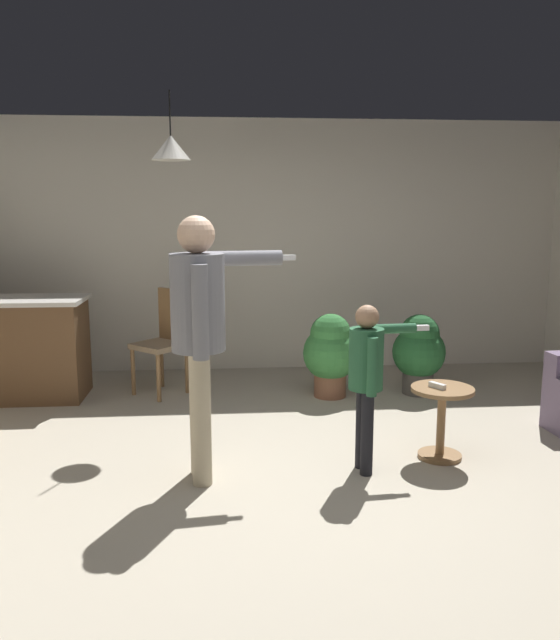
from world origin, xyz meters
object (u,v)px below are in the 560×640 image
spare_remote_on_table (437,386)px  kitchen_counter (18,348)px  person_child (367,369)px  potted_plant_corner (330,351)px  side_table_by_couch (441,414)px  dining_chair_by_counter (165,337)px  potted_plant_by_wall (419,350)px  person_adult (200,320)px

spare_remote_on_table → kitchen_counter: bearing=152.9°
person_child → potted_plant_corner: 1.76m
kitchen_counter → potted_plant_corner: 2.92m
spare_remote_on_table → side_table_by_couch: bearing=18.5°
side_table_by_couch → dining_chair_by_counter: bearing=139.2°
dining_chair_by_counter → potted_plant_by_wall: size_ratio=1.29×
kitchen_counter → potted_plant_corner: (2.91, -0.18, -0.04)m
potted_plant_corner → spare_remote_on_table: 1.65m
spare_remote_on_table → person_adult: bearing=-173.1°
person_child → potted_plant_by_wall: person_child is taller
person_child → dining_chair_by_counter: size_ratio=1.14×
dining_chair_by_counter → potted_plant_by_wall: (2.42, -0.24, -0.12)m
potted_plant_corner → kitchen_counter: bearing=176.5°
person_adult → spare_remote_on_table: person_adult is taller
dining_chair_by_counter → side_table_by_couch: bearing=-178.5°
kitchen_counter → potted_plant_by_wall: kitchen_counter is taller
person_adult → potted_plant_corner: size_ratio=2.16×
kitchen_counter → spare_remote_on_table: size_ratio=9.69×
kitchen_counter → person_child: person_child is taller
potted_plant_corner → spare_remote_on_table: bearing=-72.3°
side_table_by_couch → person_adult: (-1.67, -0.21, 0.74)m
kitchen_counter → dining_chair_by_counter: bearing=3.6°
kitchen_counter → dining_chair_by_counter: dining_chair_by_counter is taller
person_child → potted_plant_by_wall: (0.90, 1.76, -0.28)m
side_table_by_couch → potted_plant_by_wall: potted_plant_by_wall is taller
potted_plant_corner → potted_plant_by_wall: 0.86m
spare_remote_on_table → potted_plant_corner: bearing=107.7°
potted_plant_corner → person_child: bearing=-91.2°
side_table_by_couch → spare_remote_on_table: spare_remote_on_table is taller
potted_plant_corner → spare_remote_on_table: size_ratio=6.11×
person_adult → potted_plant_corner: person_adult is taller
kitchen_counter → potted_plant_corner: size_ratio=1.59×
kitchen_counter → spare_remote_on_table: bearing=-27.1°
side_table_by_couch → dining_chair_by_counter: (-2.11, 1.82, 0.22)m
person_adult → person_child: (1.09, 0.03, -0.36)m
person_adult → person_child: person_adult is taller
person_adult → dining_chair_by_counter: (-0.43, 2.03, -0.52)m
side_table_by_couch → person_adult: 1.84m
dining_chair_by_counter → spare_remote_on_table: bearing=-179.3°
person_adult → dining_chair_by_counter: bearing=-174.7°
dining_chair_by_counter → spare_remote_on_table: dining_chair_by_counter is taller
person_adult → spare_remote_on_table: bearing=90.2°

